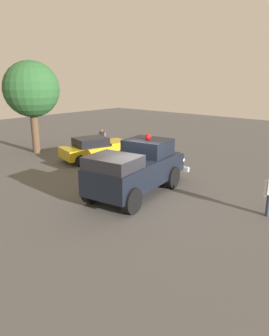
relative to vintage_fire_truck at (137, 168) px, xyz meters
The scene contains 8 objects.
ground_plane 1.46m from the vintage_fire_truck, 127.10° to the left, with size 60.00×60.00×0.00m, color #514F4C.
vintage_fire_truck is the anchor object (origin of this frame).
classic_hot_rod 6.57m from the vintage_fire_truck, 25.70° to the right, with size 2.89×4.69×1.46m.
lawn_chair_near_truck 10.57m from the vintage_fire_truck, 34.56° to the right, with size 0.68×0.68×1.02m.
lawn_chair_by_car 6.09m from the vintage_fire_truck, 56.27° to the right, with size 0.68×0.68×1.02m.
lawn_chair_spare 3.86m from the vintage_fire_truck, 76.46° to the right, with size 0.64×0.63×1.02m.
spectator_seated 10.44m from the vintage_fire_truck, 34.29° to the right, with size 0.60×0.65×1.29m.
oak_tree_left 11.15m from the vintage_fire_truck, ahead, with size 3.70×3.70×6.15m.
Camera 1 is at (-8.30, 9.59, 5.07)m, focal length 33.92 mm.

